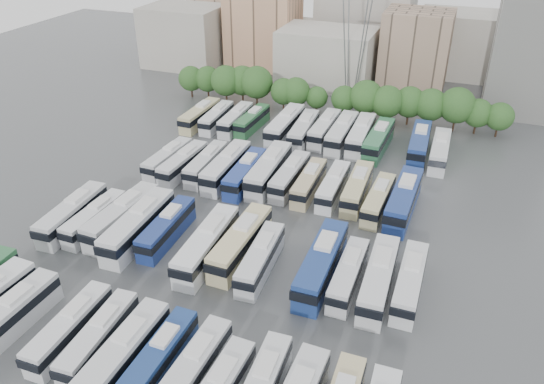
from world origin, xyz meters
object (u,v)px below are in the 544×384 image
at_px(bus_r2_s12, 404,199).
at_px(bus_r3_s6, 304,130).
at_px(bus_r1_s1, 95,218).
at_px(bus_r3_s7, 325,129).
at_px(electricity_pylon, 357,8).
at_px(bus_r0_s6, 122,356).
at_px(bus_r3_s10, 378,140).
at_px(bus_r3_s3, 252,120).
at_px(bus_r1_s0, 72,214).
at_px(bus_r2_s10, 357,188).
at_px(bus_r2_s2, 183,163).
at_px(bus_r3_s9, 361,135).
at_px(bus_r1_s2, 122,216).
at_px(bus_r1_s8, 260,258).
at_px(bus_r3_s2, 236,119).
at_px(bus_r2_s8, 309,182).
at_px(bus_r0_s8, 193,370).
at_px(bus_r3_s1, 217,117).
at_px(bus_r1_s7, 241,242).
at_px(bus_r3_s13, 440,151).
at_px(bus_r1_s11, 348,274).
at_px(bus_r1_s13, 410,281).
at_px(bus_r2_s7, 290,176).
at_px(bus_r0_s5, 99,337).
at_px(bus_r3_s8, 342,133).
at_px(bus_r3_s5, 285,125).
at_px(bus_r1_s10, 321,263).
at_px(bus_r2_s6, 269,170).
at_px(bus_r1_s4, 167,228).
at_px(bus_r2_s3, 206,164).
at_px(bus_r1_s12, 379,278).
at_px(bus_r1_s6, 207,244).
at_px(bus_r0_s7, 159,358).
at_px(apartment_tower, 534,44).
at_px(bus_r1_s3, 138,225).
at_px(bus_r2_s4, 226,166).
at_px(bus_r3_s12, 419,143).
at_px(bus_r2_s5, 245,173).
at_px(bus_r0_s2, 8,317).

distance_m(bus_r2_s12, bus_r3_s6, 26.57).
bearing_deg(bus_r1_s1, bus_r3_s7, 63.26).
relative_size(electricity_pylon, bus_r0_s6, 2.69).
bearing_deg(bus_r3_s6, bus_r3_s10, -1.22).
bearing_deg(bus_r3_s3, bus_r1_s0, -101.66).
height_order(bus_r1_s1, bus_r2_s10, bus_r2_s10).
distance_m(bus_r2_s2, bus_r3_s9, 30.34).
distance_m(bus_r1_s2, bus_r1_s8, 19.75).
height_order(bus_r2_s10, bus_r3_s2, bus_r2_s10).
xyz_separation_m(bus_r2_s8, bus_r2_s10, (6.88, 0.72, 0.12)).
distance_m(bus_r0_s8, bus_r3_s1, 58.48).
distance_m(bus_r1_s7, bus_r3_s13, 39.60).
distance_m(bus_r1_s11, bus_r1_s13, 6.56).
xyz_separation_m(bus_r2_s7, bus_r3_s3, (-13.29, 17.77, -0.12)).
distance_m(bus_r2_s10, bus_r3_s13, 19.03).
distance_m(bus_r0_s5, bus_r2_s10, 39.95).
bearing_deg(bus_r3_s10, bus_r3_s8, 176.71).
bearing_deg(electricity_pylon, bus_r1_s2, -106.98).
xyz_separation_m(bus_r0_s5, bus_r3_s10, (16.43, 53.17, 0.31)).
bearing_deg(bus_r3_s5, bus_r0_s5, -89.43).
bearing_deg(bus_r1_s10, bus_r2_s2, 147.35).
distance_m(bus_r2_s2, bus_r3_s1, 18.81).
bearing_deg(bus_r1_s2, bus_r2_s6, 57.30).
distance_m(bus_r1_s2, bus_r3_s6, 37.01).
distance_m(bus_r1_s4, bus_r3_s9, 39.45).
distance_m(bus_r1_s7, bus_r2_s3, 21.82).
height_order(bus_r1_s12, bus_r3_s3, bus_r1_s12).
bearing_deg(bus_r2_s7, bus_r1_s6, -98.96).
bearing_deg(bus_r3_s1, bus_r2_s7, -42.20).
distance_m(bus_r0_s5, bus_r0_s7, 6.67).
bearing_deg(apartment_tower, bus_r3_s3, -149.20).
height_order(bus_r1_s10, bus_r3_s10, bus_r1_s10).
distance_m(apartment_tower, bus_r1_s3, 79.63).
distance_m(bus_r3_s7, bus_r3_s10, 9.81).
xyz_separation_m(bus_r2_s4, bus_r3_s3, (-3.53, 18.67, -0.32)).
relative_size(bus_r1_s4, bus_r3_s12, 0.87).
height_order(bus_r1_s4, bus_r3_s1, bus_r1_s4).
bearing_deg(bus_r1_s11, bus_r3_s8, 105.24).
distance_m(bus_r1_s6, bus_r1_s8, 6.72).
height_order(bus_r1_s7, bus_r2_s10, bus_r1_s7).
height_order(bus_r2_s5, bus_r3_s7, bus_r3_s7).
xyz_separation_m(bus_r3_s7, bus_r3_s9, (6.52, -0.65, 0.11)).
distance_m(bus_r1_s7, bus_r2_s6, 18.52).
relative_size(apartment_tower, bus_r2_s7, 2.20).
distance_m(bus_r1_s8, bus_r2_s8, 19.05).
bearing_deg(bus_r1_s12, bus_r2_s8, 125.22).
bearing_deg(electricity_pylon, bus_r0_s2, -102.72).
xyz_separation_m(electricity_pylon, bus_r2_s12, (16.23, -38.45, -16.55)).
height_order(apartment_tower, bus_r1_s8, apartment_tower).
bearing_deg(bus_r1_s10, bus_r0_s6, -124.83).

